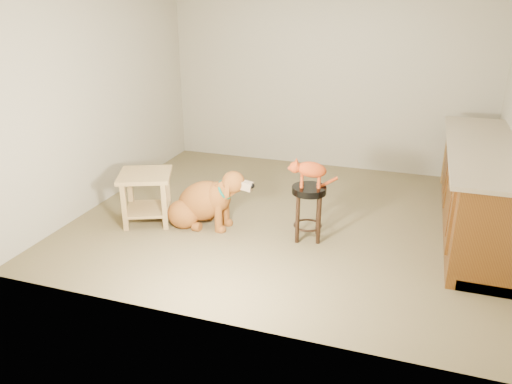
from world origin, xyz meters
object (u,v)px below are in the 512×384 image
(padded_stool, at_px, (309,202))
(wood_stool, at_px, (463,158))
(side_table, at_px, (146,190))
(golden_retriever, at_px, (203,202))
(tabby_kitten, at_px, (309,170))

(padded_stool, bearing_deg, wood_stool, 52.52)
(side_table, distance_m, golden_retriever, 0.64)
(padded_stool, xyz_separation_m, golden_retriever, (-1.14, -0.05, -0.14))
(side_table, relative_size, tabby_kitten, 1.50)
(wood_stool, bearing_deg, side_table, -146.74)
(side_table, height_order, golden_retriever, golden_retriever)
(tabby_kitten, bearing_deg, padded_stool, -5.72)
(padded_stool, xyz_separation_m, side_table, (-1.76, -0.16, -0.03))
(padded_stool, xyz_separation_m, wood_stool, (1.53, 2.00, 0.01))
(wood_stool, relative_size, tabby_kitten, 1.65)
(side_table, xyz_separation_m, golden_retriever, (0.62, 0.11, -0.11))
(wood_stool, bearing_deg, tabby_kitten, -127.67)
(wood_stool, relative_size, side_table, 1.10)
(padded_stool, bearing_deg, golden_retriever, -177.52)
(golden_retriever, xyz_separation_m, tabby_kitten, (1.12, 0.05, 0.47))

